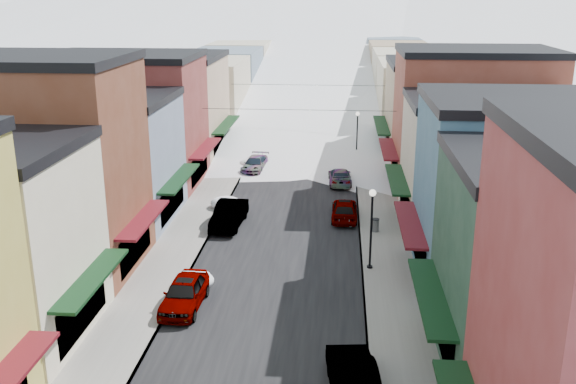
% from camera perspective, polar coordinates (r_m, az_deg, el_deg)
% --- Properties ---
extents(road, '(10.00, 160.00, 0.01)m').
position_cam_1_polar(road, '(75.18, 1.91, 5.33)').
color(road, black).
rests_on(road, ground).
extents(sidewalk_left, '(3.20, 160.00, 0.15)m').
position_cam_1_polar(sidewalk_left, '(75.76, -3.11, 5.46)').
color(sidewalk_left, gray).
rests_on(sidewalk_left, ground).
extents(sidewalk_right, '(3.20, 160.00, 0.15)m').
position_cam_1_polar(sidewalk_right, '(75.15, 6.96, 5.26)').
color(sidewalk_right, gray).
rests_on(sidewalk_right, ground).
extents(curb_left, '(0.10, 160.00, 0.15)m').
position_cam_1_polar(curb_left, '(75.57, -1.94, 5.45)').
color(curb_left, slate).
rests_on(curb_left, ground).
extents(curb_right, '(0.10, 160.00, 0.15)m').
position_cam_1_polar(curb_right, '(75.10, 5.77, 5.29)').
color(curb_right, slate).
rests_on(curb_right, ground).
extents(bldg_l_brick_near, '(12.30, 8.20, 12.50)m').
position_cam_1_polar(bldg_l_brick_near, '(39.21, -21.53, 2.18)').
color(bldg_l_brick_near, brown).
rests_on(bldg_l_brick_near, ground).
extents(bldg_l_grayblue, '(11.30, 9.20, 9.00)m').
position_cam_1_polar(bldg_l_grayblue, '(46.96, -16.33, 2.87)').
color(bldg_l_grayblue, gray).
rests_on(bldg_l_grayblue, ground).
extents(bldg_l_brick_far, '(13.30, 9.20, 11.00)m').
position_cam_1_polar(bldg_l_brick_far, '(55.35, -14.15, 6.24)').
color(bldg_l_brick_far, maroon).
rests_on(bldg_l_brick_far, ground).
extents(bldg_l_tan, '(11.30, 11.20, 10.00)m').
position_cam_1_polar(bldg_l_tan, '(64.56, -10.48, 7.56)').
color(bldg_l_tan, tan).
rests_on(bldg_l_tan, ground).
extents(bldg_r_green, '(11.30, 9.20, 9.50)m').
position_cam_1_polar(bldg_r_green, '(29.35, 23.69, -6.12)').
color(bldg_r_green, '#1B392A').
rests_on(bldg_r_green, ground).
extents(bldg_r_blue, '(11.30, 9.20, 10.50)m').
position_cam_1_polar(bldg_r_blue, '(37.27, 19.53, 0.05)').
color(bldg_r_blue, '#365F7A').
rests_on(bldg_r_blue, ground).
extents(bldg_r_cream, '(12.30, 9.20, 9.00)m').
position_cam_1_polar(bldg_r_cream, '(46.00, 17.33, 2.48)').
color(bldg_r_cream, beige).
rests_on(bldg_r_cream, ground).
extents(bldg_r_brick_far, '(13.30, 9.20, 11.50)m').
position_cam_1_polar(bldg_r_brick_far, '(54.43, 16.01, 6.18)').
color(bldg_r_brick_far, brown).
rests_on(bldg_r_brick_far, ground).
extents(bldg_r_tan, '(11.30, 11.20, 9.50)m').
position_cam_1_polar(bldg_r_tan, '(64.13, 13.39, 7.09)').
color(bldg_r_tan, '#9B8565').
rests_on(bldg_r_tan, ground).
extents(distant_blocks, '(34.00, 55.00, 8.00)m').
position_cam_1_polar(distant_blocks, '(97.21, 2.62, 10.47)').
color(distant_blocks, gray).
rests_on(distant_blocks, ground).
extents(overhead_cables, '(16.40, 15.04, 0.04)m').
position_cam_1_polar(overhead_cables, '(61.77, 1.38, 8.53)').
color(overhead_cables, black).
rests_on(overhead_cables, ground).
extents(car_silver_sedan, '(2.03, 4.76, 1.60)m').
position_cam_1_polar(car_silver_sedan, '(34.05, -9.19, -8.85)').
color(car_silver_sedan, gray).
rests_on(car_silver_sedan, ground).
extents(car_dark_hatch, '(2.09, 5.24, 1.70)m').
position_cam_1_polar(car_dark_hatch, '(44.98, -5.26, -1.99)').
color(car_dark_hatch, black).
rests_on(car_dark_hatch, ground).
extents(car_silver_wagon, '(2.38, 4.81, 1.34)m').
position_cam_1_polar(car_silver_wagon, '(58.59, -2.94, 2.49)').
color(car_silver_wagon, '#9D9FA5').
rests_on(car_silver_wagon, ground).
extents(car_green_sedan, '(2.38, 5.32, 1.70)m').
position_cam_1_polar(car_green_sedan, '(27.03, 5.80, -16.12)').
color(car_green_sedan, black).
rests_on(car_green_sedan, ground).
extents(car_gray_suv, '(1.89, 4.59, 1.56)m').
position_cam_1_polar(car_gray_suv, '(46.26, 5.05, -1.52)').
color(car_gray_suv, '#A1A5A9').
rests_on(car_gray_suv, ground).
extents(car_black_sedan, '(2.13, 4.73, 1.35)m').
position_cam_1_polar(car_black_sedan, '(54.78, 4.63, 1.40)').
color(car_black_sedan, black).
rests_on(car_black_sedan, ground).
extents(car_lane_silver, '(2.06, 4.34, 1.44)m').
position_cam_1_polar(car_lane_silver, '(73.92, 1.40, 5.69)').
color(car_lane_silver, '#A2A5AB').
rests_on(car_lane_silver, ground).
extents(car_lane_white, '(3.08, 5.71, 1.52)m').
position_cam_1_polar(car_lane_white, '(86.75, 3.55, 7.45)').
color(car_lane_white, silver).
rests_on(car_lane_white, ground).
extents(trash_can, '(0.52, 0.52, 0.89)m').
position_cam_1_polar(trash_can, '(43.91, 7.77, -2.91)').
color(trash_can, '#5B5D60').
rests_on(trash_can, sidewalk_right).
extents(streetlamp_near, '(0.40, 0.40, 4.83)m').
position_cam_1_polar(streetlamp_near, '(37.28, 7.44, -2.40)').
color(streetlamp_near, black).
rests_on(streetlamp_near, sidewalk_right).
extents(streetlamp_far, '(0.39, 0.39, 4.65)m').
position_cam_1_polar(streetlamp_far, '(62.01, 6.17, 5.54)').
color(streetlamp_far, black).
rests_on(streetlamp_far, sidewalk_right).
extents(snow_pile_near, '(2.22, 2.56, 0.94)m').
position_cam_1_polar(snow_pile_near, '(36.22, -8.27, -7.75)').
color(snow_pile_near, white).
rests_on(snow_pile_near, ground).
extents(snow_pile_mid, '(2.32, 2.63, 0.98)m').
position_cam_1_polar(snow_pile_mid, '(48.63, -5.50, -0.97)').
color(snow_pile_mid, white).
rests_on(snow_pile_mid, ground).
extents(snow_pile_far, '(2.28, 2.60, 0.96)m').
position_cam_1_polar(snow_pile_far, '(59.53, -3.27, 2.52)').
color(snow_pile_far, white).
rests_on(snow_pile_far, ground).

